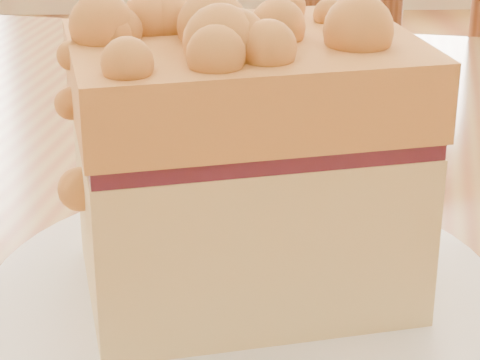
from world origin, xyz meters
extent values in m
cube|color=brown|center=(-0.05, 0.82, 0.44)|extent=(0.51, 0.51, 0.04)
cylinder|color=brown|center=(0.07, 1.02, 0.20)|extent=(0.04, 0.04, 0.42)
cylinder|color=brown|center=(-0.16, 0.59, 0.67)|extent=(0.04, 0.04, 0.45)
cylinder|color=brown|center=(0.00, 0.63, 0.66)|extent=(0.02, 0.02, 0.40)
cylinder|color=brown|center=(-0.09, 0.61, 0.66)|extent=(0.02, 0.02, 0.40)
cylinder|color=white|center=(-0.24, 0.16, 0.76)|extent=(0.21, 0.21, 0.02)
cylinder|color=white|center=(-0.24, 0.16, 0.75)|extent=(0.14, 0.14, 0.01)
cube|color=#E7C483|center=(-0.24, 0.16, 0.80)|extent=(0.14, 0.11, 0.07)
cube|color=#441321|center=(-0.24, 0.16, 0.84)|extent=(0.14, 0.11, 0.01)
cube|color=#C67F3E|center=(-0.24, 0.16, 0.85)|extent=(0.14, 0.11, 0.03)
sphere|color=#C67F3E|center=(-0.23, 0.13, 0.87)|extent=(0.02, 0.02, 0.02)
sphere|color=#C67F3E|center=(-0.20, 0.18, 0.87)|extent=(0.02, 0.02, 0.02)
sphere|color=#C67F3E|center=(-0.27, 0.16, 0.87)|extent=(0.02, 0.02, 0.02)
sphere|color=#C67F3E|center=(-0.26, 0.14, 0.87)|extent=(0.02, 0.02, 0.02)
sphere|color=#C67F3E|center=(-0.26, 0.14, 0.87)|extent=(0.02, 0.02, 0.02)
sphere|color=#C67F3E|center=(-0.25, 0.18, 0.87)|extent=(0.02, 0.02, 0.02)
sphere|color=#C67F3E|center=(-0.26, 0.18, 0.87)|extent=(0.02, 0.02, 0.02)
sphere|color=#C67F3E|center=(-0.28, 0.15, 0.87)|extent=(0.02, 0.02, 0.02)
sphere|color=#C67F3E|center=(-0.21, 0.14, 0.87)|extent=(0.01, 0.01, 0.01)
sphere|color=#C67F3E|center=(-0.25, 0.16, 0.87)|extent=(0.02, 0.02, 0.02)
sphere|color=#C67F3E|center=(-0.23, 0.17, 0.87)|extent=(0.01, 0.01, 0.01)
sphere|color=#C67F3E|center=(-0.27, 0.15, 0.87)|extent=(0.02, 0.02, 0.02)
sphere|color=#C67F3E|center=(-0.21, 0.14, 0.87)|extent=(0.03, 0.03, 0.03)
sphere|color=#C67F3E|center=(-0.28, 0.14, 0.87)|extent=(0.02, 0.02, 0.02)
sphere|color=#C67F3E|center=(-0.22, 0.19, 0.87)|extent=(0.02, 0.02, 0.02)
sphere|color=#C67F3E|center=(-0.21, 0.18, 0.87)|extent=(0.02, 0.02, 0.02)
sphere|color=#C67F3E|center=(-0.20, 0.15, 0.87)|extent=(0.03, 0.03, 0.03)
sphere|color=#C67F3E|center=(-0.28, 0.14, 0.87)|extent=(0.02, 0.02, 0.02)
sphere|color=#C67F3E|center=(-0.27, 0.16, 0.87)|extent=(0.02, 0.02, 0.02)
sphere|color=#C67F3E|center=(-0.24, 0.17, 0.87)|extent=(0.02, 0.02, 0.02)
sphere|color=#C67F3E|center=(-0.31, 0.16, 0.85)|extent=(0.01, 0.01, 0.01)
sphere|color=#C67F3E|center=(-0.30, 0.14, 0.82)|extent=(0.01, 0.01, 0.01)
sphere|color=#C67F3E|center=(-0.30, 0.13, 0.84)|extent=(0.01, 0.01, 0.01)
camera|label=1|loc=(-0.26, -0.17, 0.95)|focal=70.00mm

